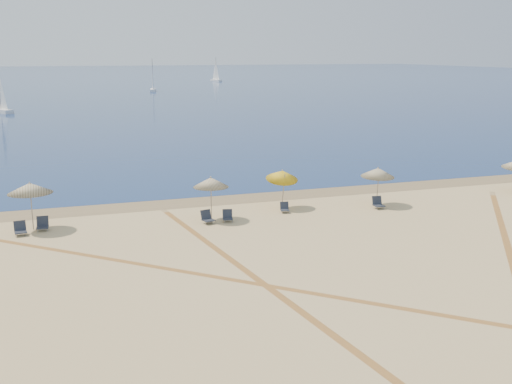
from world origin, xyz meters
The scene contains 16 objects.
ocean centered at (0.00, 225.00, 0.01)m, with size 500.00×500.00×0.00m, color #0C2151.
wet_sand centered at (0.00, 24.00, 0.00)m, with size 500.00×500.00×0.00m, color olive.
umbrella_1 centered at (-12.41, 20.56, 2.27)m, with size 2.33×2.33×2.61m.
umbrella_2 centered at (-2.81, 19.57, 2.16)m, with size 2.01×2.01×2.50m.
umbrella_3 centered at (1.92, 20.78, 2.05)m, with size 1.95×2.02×2.54m.
umbrella_4 centered at (7.79, 19.64, 2.07)m, with size 2.06×2.10×2.41m.
chair_1 centered at (-13.01, 19.68, 0.32)m, with size 0.68×0.77×0.72m.
chair_2 centered at (-11.92, 20.24, 0.32)m, with size 0.64×0.75×0.74m.
chair_3 centered at (-3.22, 18.89, 0.32)m, with size 0.76×0.83×0.72m.
chair_4 centered at (-2.04, 18.88, 0.29)m, with size 0.66×0.74×0.66m.
chair_5 centered at (1.71, 19.75, 0.27)m, with size 0.62×0.69×0.61m.
chair_6 centered at (7.45, 18.88, 0.32)m, with size 0.63×0.73×0.73m.
sailboat_0 centered at (-19.33, 89.94, 2.48)m, with size 4.02×5.45×8.21m.
sailboat_1 centered at (11.32, 136.24, 2.34)m, with size 2.23×5.35×7.74m.
sailboat_2 centered at (38.52, 181.49, 2.32)m, with size 2.79×5.30×7.67m.
tire_tracks centered at (0.38, 9.19, 0.00)m, with size 53.17×41.86×0.00m.
Camera 1 is at (-10.63, -12.89, 9.31)m, focal length 42.52 mm.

